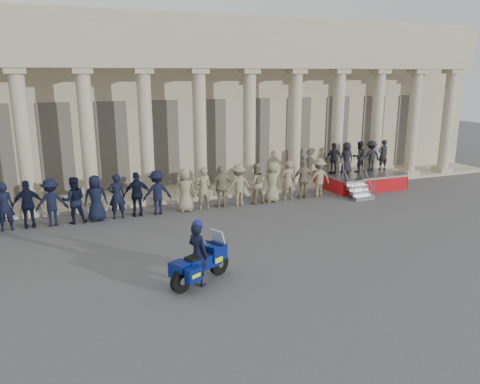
# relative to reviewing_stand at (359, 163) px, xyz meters

# --- Properties ---
(ground) EXTENTS (90.00, 90.00, 0.00)m
(ground) POSITION_rel_reviewing_stand_xyz_m (-9.98, -7.02, -1.35)
(ground) COLOR #454548
(ground) RESTS_ON ground
(building) EXTENTS (40.00, 12.50, 9.00)m
(building) POSITION_rel_reviewing_stand_xyz_m (-9.98, 7.72, 3.18)
(building) COLOR tan
(building) RESTS_ON ground
(officer_rank) EXTENTS (22.42, 0.74, 1.96)m
(officer_rank) POSITION_rel_reviewing_stand_xyz_m (-13.83, -0.94, -0.36)
(officer_rank) COLOR black
(officer_rank) RESTS_ON ground
(reviewing_stand) EXTENTS (4.13, 3.95, 2.50)m
(reviewing_stand) POSITION_rel_reviewing_stand_xyz_m (0.00, 0.00, 0.00)
(reviewing_stand) COLOR gray
(reviewing_stand) RESTS_ON ground
(motorcycle) EXTENTS (2.10, 1.48, 1.48)m
(motorcycle) POSITION_rel_reviewing_stand_xyz_m (-11.57, -8.40, -0.71)
(motorcycle) COLOR black
(motorcycle) RESTS_ON ground
(rider) EXTENTS (0.73, 0.83, 2.00)m
(rider) POSITION_rel_reviewing_stand_xyz_m (-11.68, -8.46, -0.36)
(rider) COLOR black
(rider) RESTS_ON ground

